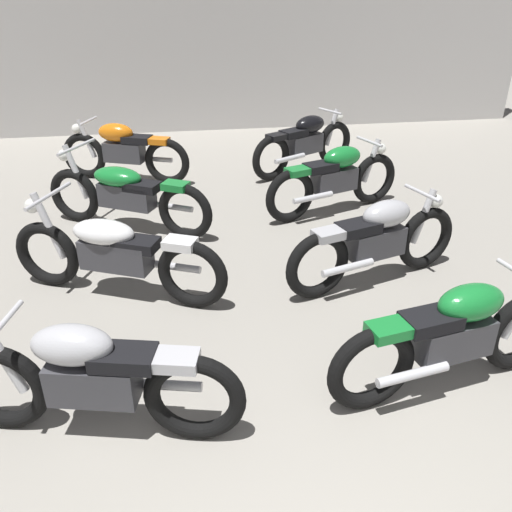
# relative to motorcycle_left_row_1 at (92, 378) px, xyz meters

# --- Properties ---
(back_wall) EXTENTS (12.56, 0.24, 3.60)m
(back_wall) POSITION_rel_motorcycle_left_row_1_xyz_m (1.27, 7.83, 1.34)
(back_wall) COLOR #BCBAB7
(back_wall) RESTS_ON ground
(motorcycle_left_row_1) EXTENTS (1.94, 0.64, 0.88)m
(motorcycle_left_row_1) POSITION_rel_motorcycle_left_row_1_xyz_m (0.00, 0.00, 0.00)
(motorcycle_left_row_1) COLOR black
(motorcycle_left_row_1) RESTS_ON ground
(motorcycle_left_row_2) EXTENTS (2.03, 1.06, 0.97)m
(motorcycle_left_row_2) POSITION_rel_motorcycle_left_row_1_xyz_m (0.01, 1.77, -0.01)
(motorcycle_left_row_2) COLOR black
(motorcycle_left_row_2) RESTS_ON ground
(motorcycle_left_row_3) EXTENTS (1.96, 1.17, 0.97)m
(motorcycle_left_row_3) POSITION_rel_motorcycle_left_row_1_xyz_m (0.03, 3.27, -0.01)
(motorcycle_left_row_3) COLOR black
(motorcycle_left_row_3) RESTS_ON ground
(motorcycle_left_row_4) EXTENTS (1.88, 0.83, 0.88)m
(motorcycle_left_row_4) POSITION_rel_motorcycle_left_row_1_xyz_m (-0.10, 5.03, 0.00)
(motorcycle_left_row_4) COLOR black
(motorcycle_left_row_4) RESTS_ON ground
(motorcycle_right_row_1) EXTENTS (1.96, 0.62, 0.88)m
(motorcycle_right_row_1) POSITION_rel_motorcycle_left_row_1_xyz_m (2.51, 0.07, 0.00)
(motorcycle_right_row_1) COLOR black
(motorcycle_right_row_1) RESTS_ON ground
(motorcycle_right_row_2) EXTENTS (1.91, 0.75, 0.88)m
(motorcycle_right_row_2) POSITION_rel_motorcycle_left_row_1_xyz_m (2.50, 1.64, 0.00)
(motorcycle_right_row_2) COLOR black
(motorcycle_right_row_2) RESTS_ON ground
(motorcycle_right_row_3) EXTENTS (1.89, 0.79, 0.88)m
(motorcycle_right_row_3) POSITION_rel_motorcycle_left_row_1_xyz_m (2.60, 3.42, 0.00)
(motorcycle_right_row_3) COLOR black
(motorcycle_right_row_3) RESTS_ON ground
(motorcycle_right_row_4) EXTENTS (1.78, 1.05, 0.88)m
(motorcycle_right_row_4) POSITION_rel_motorcycle_left_row_1_xyz_m (2.60, 5.04, 0.00)
(motorcycle_right_row_4) COLOR black
(motorcycle_right_row_4) RESTS_ON ground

